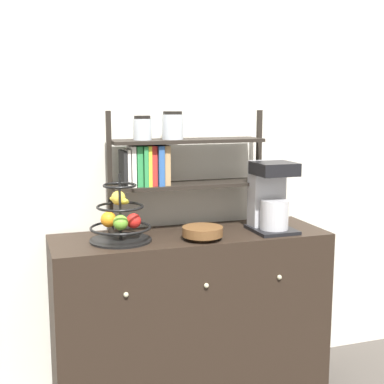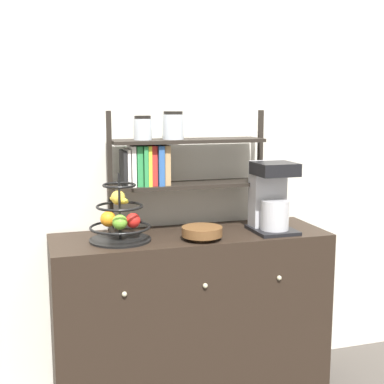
# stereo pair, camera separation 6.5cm
# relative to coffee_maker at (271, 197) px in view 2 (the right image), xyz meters

# --- Properties ---
(wall_back) EXTENTS (7.00, 0.05, 2.60)m
(wall_back) POSITION_rel_coffee_maker_xyz_m (-0.42, 0.32, 0.23)
(wall_back) COLOR silver
(wall_back) RESTS_ON ground_plane
(sideboard) EXTENTS (1.40, 0.48, 0.88)m
(sideboard) POSITION_rel_coffee_maker_xyz_m (-0.42, 0.05, -0.62)
(sideboard) COLOR black
(sideboard) RESTS_ON ground_plane
(coffee_maker) EXTENTS (0.21, 0.25, 0.36)m
(coffee_maker) POSITION_rel_coffee_maker_xyz_m (0.00, 0.00, 0.00)
(coffee_maker) COLOR black
(coffee_maker) RESTS_ON sideboard
(fruit_stand) EXTENTS (0.30, 0.30, 0.33)m
(fruit_stand) POSITION_rel_coffee_maker_xyz_m (-0.79, 0.03, -0.07)
(fruit_stand) COLOR black
(fruit_stand) RESTS_ON sideboard
(wooden_bowl) EXTENTS (0.20, 0.20, 0.06)m
(wooden_bowl) POSITION_rel_coffee_maker_xyz_m (-0.40, -0.07, -0.14)
(wooden_bowl) COLOR brown
(wooden_bowl) RESTS_ON sideboard
(shelf_hutch) EXTENTS (0.84, 0.20, 0.62)m
(shelf_hutch) POSITION_rel_coffee_maker_xyz_m (-0.51, 0.17, 0.20)
(shelf_hutch) COLOR black
(shelf_hutch) RESTS_ON sideboard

